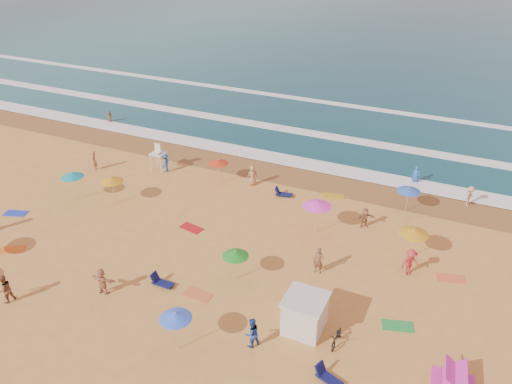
% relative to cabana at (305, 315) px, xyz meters
% --- Properties ---
extents(ground, '(220.00, 220.00, 0.00)m').
position_rel_cabana_xyz_m(ground, '(-6.65, 4.35, -1.00)').
color(ground, gold).
rests_on(ground, ground).
extents(ocean, '(220.00, 140.00, 0.18)m').
position_rel_cabana_xyz_m(ocean, '(-6.65, 88.35, -1.00)').
color(ocean, '#0C4756').
rests_on(ocean, ground).
extents(wet_sand, '(220.00, 220.00, 0.00)m').
position_rel_cabana_xyz_m(wet_sand, '(-6.65, 16.85, -0.99)').
color(wet_sand, olive).
rests_on(wet_sand, ground).
extents(surf_foam, '(200.00, 18.70, 0.05)m').
position_rel_cabana_xyz_m(surf_foam, '(-6.65, 25.67, -0.90)').
color(surf_foam, white).
rests_on(surf_foam, ground).
extents(cabana, '(2.00, 2.00, 2.00)m').
position_rel_cabana_xyz_m(cabana, '(0.00, 0.00, 0.00)').
color(cabana, silver).
rests_on(cabana, ground).
extents(cabana_roof, '(2.20, 2.20, 0.12)m').
position_rel_cabana_xyz_m(cabana_roof, '(0.00, 0.00, 1.06)').
color(cabana_roof, silver).
rests_on(cabana_roof, cabana).
extents(bicycle, '(0.57, 1.63, 0.86)m').
position_rel_cabana_xyz_m(bicycle, '(1.90, -0.30, -0.57)').
color(bicycle, black).
rests_on(bicycle, ground).
extents(lifeguard_stand, '(1.20, 1.20, 2.10)m').
position_rel_cabana_xyz_m(lifeguard_stand, '(-18.20, 12.99, 0.05)').
color(lifeguard_stand, white).
rests_on(lifeguard_stand, ground).
extents(beach_umbrellas, '(47.56, 23.41, 0.82)m').
position_rel_cabana_xyz_m(beach_umbrellas, '(-2.94, 4.93, 1.07)').
color(beach_umbrellas, '#E833A1').
rests_on(beach_umbrellas, ground).
extents(loungers, '(49.14, 24.48, 0.34)m').
position_rel_cabana_xyz_m(loungers, '(-1.94, 0.47, -0.83)').
color(loungers, '#101653').
rests_on(loungers, ground).
extents(towels, '(32.42, 25.36, 0.03)m').
position_rel_cabana_xyz_m(towels, '(-6.27, 0.99, -0.98)').
color(towels, orange).
rests_on(towels, ground).
extents(beachgoers, '(37.56, 26.26, 2.09)m').
position_rel_cabana_xyz_m(beachgoers, '(-7.73, 7.02, -0.17)').
color(beachgoers, '#2244A1').
rests_on(beachgoers, ground).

